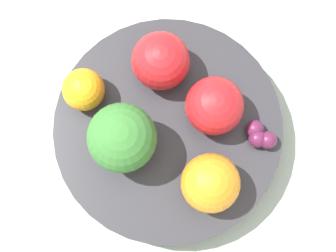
{
  "coord_description": "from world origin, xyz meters",
  "views": [
    {
      "loc": [
        0.01,
        -0.08,
        0.52
      ],
      "look_at": [
        0.0,
        0.0,
        0.06
      ],
      "focal_mm": 60.0,
      "sensor_mm": 36.0,
      "label": 1
    }
  ],
  "objects_px": {
    "bowl": "(168,131)",
    "apple_red": "(214,106)",
    "broccoli": "(122,138)",
    "orange_front": "(211,183)",
    "grape_cluster": "(260,136)",
    "orange_back": "(83,90)",
    "apple_green": "(161,61)"
  },
  "relations": [
    {
      "from": "grape_cluster",
      "to": "apple_green",
      "type": "bearing_deg",
      "value": 152.1
    },
    {
      "from": "apple_green",
      "to": "grape_cluster",
      "type": "bearing_deg",
      "value": -27.9
    },
    {
      "from": "apple_green",
      "to": "orange_front",
      "type": "height_order",
      "value": "same"
    },
    {
      "from": "bowl",
      "to": "broccoli",
      "type": "xyz_separation_m",
      "value": [
        -0.03,
        -0.02,
        0.05
      ]
    },
    {
      "from": "bowl",
      "to": "grape_cluster",
      "type": "height_order",
      "value": "grape_cluster"
    },
    {
      "from": "broccoli",
      "to": "apple_red",
      "type": "relative_size",
      "value": 1.36
    },
    {
      "from": "bowl",
      "to": "apple_red",
      "type": "xyz_separation_m",
      "value": [
        0.04,
        0.02,
        0.04
      ]
    },
    {
      "from": "apple_green",
      "to": "orange_front",
      "type": "bearing_deg",
      "value": -60.51
    },
    {
      "from": "bowl",
      "to": "apple_green",
      "type": "xyz_separation_m",
      "value": [
        -0.01,
        0.05,
        0.04
      ]
    },
    {
      "from": "broccoli",
      "to": "apple_green",
      "type": "distance_m",
      "value": 0.07
    },
    {
      "from": "bowl",
      "to": "apple_red",
      "type": "relative_size",
      "value": 4.06
    },
    {
      "from": "orange_front",
      "to": "orange_back",
      "type": "relative_size",
      "value": 1.35
    },
    {
      "from": "bowl",
      "to": "grape_cluster",
      "type": "relative_size",
      "value": 7.25
    },
    {
      "from": "bowl",
      "to": "apple_red",
      "type": "distance_m",
      "value": 0.06
    },
    {
      "from": "bowl",
      "to": "apple_red",
      "type": "bearing_deg",
      "value": 28.31
    },
    {
      "from": "apple_red",
      "to": "orange_back",
      "type": "xyz_separation_m",
      "value": [
        -0.11,
        0.0,
        -0.01
      ]
    },
    {
      "from": "apple_green",
      "to": "grape_cluster",
      "type": "height_order",
      "value": "apple_green"
    },
    {
      "from": "broccoli",
      "to": "apple_green",
      "type": "xyz_separation_m",
      "value": [
        0.02,
        0.07,
        -0.01
      ]
    },
    {
      "from": "orange_back",
      "to": "apple_red",
      "type": "bearing_deg",
      "value": -0.15
    },
    {
      "from": "broccoli",
      "to": "orange_back",
      "type": "height_order",
      "value": "broccoli"
    },
    {
      "from": "bowl",
      "to": "orange_front",
      "type": "relative_size",
      "value": 4.1
    },
    {
      "from": "broccoli",
      "to": "orange_back",
      "type": "relative_size",
      "value": 1.85
    },
    {
      "from": "apple_red",
      "to": "grape_cluster",
      "type": "xyz_separation_m",
      "value": [
        0.04,
        -0.02,
        -0.02
      ]
    },
    {
      "from": "apple_green",
      "to": "apple_red",
      "type": "bearing_deg",
      "value": -33.05
    },
    {
      "from": "apple_red",
      "to": "grape_cluster",
      "type": "bearing_deg",
      "value": -21.24
    },
    {
      "from": "broccoli",
      "to": "orange_front",
      "type": "distance_m",
      "value": 0.08
    },
    {
      "from": "grape_cluster",
      "to": "bowl",
      "type": "bearing_deg",
      "value": -177.91
    },
    {
      "from": "apple_green",
      "to": "orange_front",
      "type": "xyz_separation_m",
      "value": [
        0.05,
        -0.09,
        -0.0
      ]
    },
    {
      "from": "bowl",
      "to": "apple_green",
      "type": "bearing_deg",
      "value": 104.56
    },
    {
      "from": "bowl",
      "to": "broccoli",
      "type": "relative_size",
      "value": 2.99
    },
    {
      "from": "broccoli",
      "to": "grape_cluster",
      "type": "bearing_deg",
      "value": 11.28
    },
    {
      "from": "orange_front",
      "to": "apple_red",
      "type": "bearing_deg",
      "value": 94.28
    }
  ]
}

